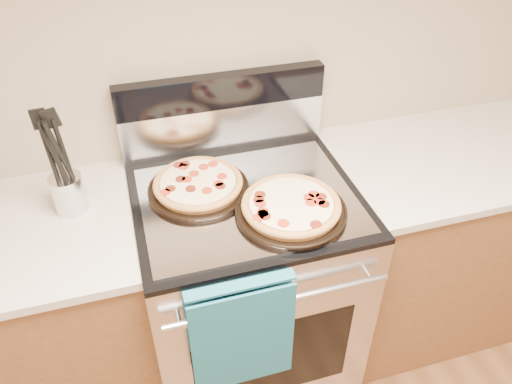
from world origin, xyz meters
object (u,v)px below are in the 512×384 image
object	(u,v)px
range_body	(247,288)
utensil_crock	(69,193)
pepperoni_pizza_back	(198,185)
pepperoni_pizza_front	(291,207)

from	to	relation	value
range_body	utensil_crock	distance (m)	0.78
range_body	pepperoni_pizza_back	xyz separation A→B (m)	(-0.15, 0.06, 0.50)
pepperoni_pizza_back	pepperoni_pizza_front	xyz separation A→B (m)	(0.26, -0.20, 0.00)
pepperoni_pizza_front	utensil_crock	size ratio (longest dim) A/B	2.73
range_body	pepperoni_pizza_back	size ratio (longest dim) A/B	2.67
pepperoni_pizza_back	utensil_crock	world-z (taller)	utensil_crock
range_body	pepperoni_pizza_front	distance (m)	0.53
utensil_crock	range_body	bearing A→B (deg)	-10.24
range_body	pepperoni_pizza_front	bearing A→B (deg)	-50.96
pepperoni_pizza_back	pepperoni_pizza_front	world-z (taller)	pepperoni_pizza_front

